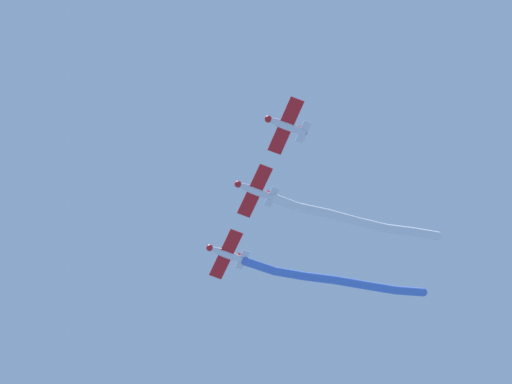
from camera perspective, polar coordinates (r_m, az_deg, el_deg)
airplane_lead at (r=90.59m, az=-1.92°, el=-3.99°), size 4.35×5.86×1.48m
smoke_trail_lead at (r=92.37m, az=5.07°, el=-5.63°), size 19.39×4.82×1.28m
airplane_left_wing at (r=87.48m, az=-0.06°, el=0.08°), size 4.35×5.86×1.48m
smoke_trail_left_wing at (r=90.40m, az=6.44°, el=-1.78°), size 18.25×3.31×2.10m
airplane_right_wing at (r=84.39m, az=1.94°, el=4.28°), size 4.39×5.89×1.48m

